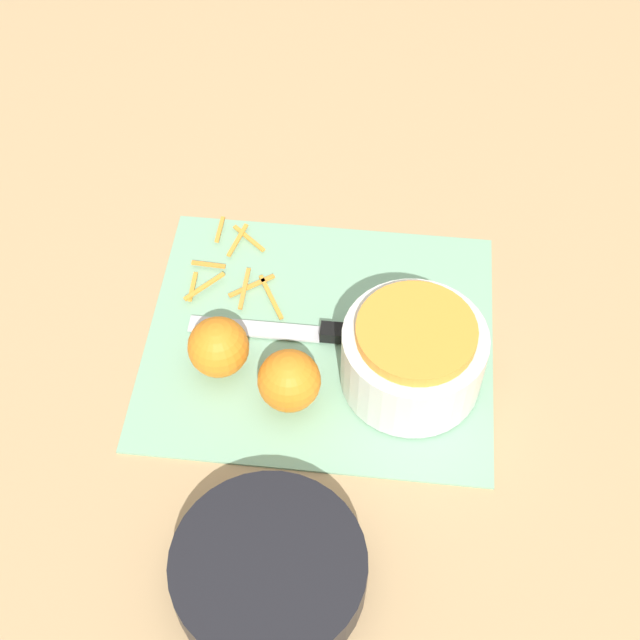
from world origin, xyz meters
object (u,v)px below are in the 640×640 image
Objects in this scene: knife at (339,335)px; orange_left at (218,347)px; bowl_speckled at (413,354)px; bowl_dark at (269,571)px; orange_right at (289,381)px.

knife is 0.14m from orange_left.
bowl_speckled is 0.10m from knife.
bowl_dark is (0.12, 0.24, -0.03)m from bowl_speckled.
orange_left is at bearing -23.15° from orange_right.
bowl_speckled is at bearing -116.91° from bowl_dark.
bowl_speckled reaches higher than knife.
bowl_speckled is 0.21m from orange_left.
orange_left is at bearing 1.36° from bowl_speckled.
bowl_speckled is 0.14m from orange_right.
orange_left is 0.99× the size of orange_right.
bowl_speckled is at bearing -178.64° from orange_left.
orange_right is (0.01, -0.20, 0.02)m from bowl_dark.
knife is 0.10m from orange_right.
orange_left is (0.21, 0.01, -0.01)m from bowl_speckled.
bowl_speckled is 2.27× the size of orange_right.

